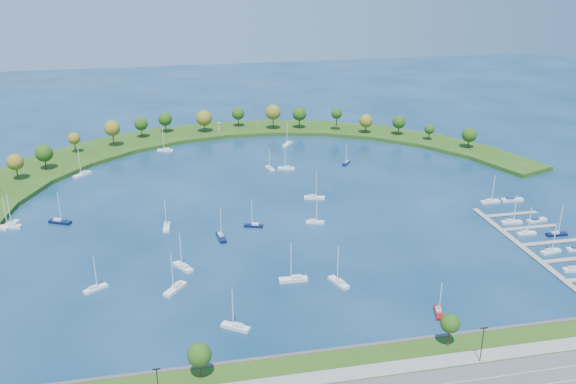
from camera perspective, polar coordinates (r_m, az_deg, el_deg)
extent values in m
plane|color=#082B46|center=(257.43, -0.86, -1.31)|extent=(700.00, 700.00, 0.00)
cube|color=#474442|center=(169.57, 5.90, -14.19)|extent=(420.00, 1.20, 1.80)
cube|color=gray|center=(161.14, 7.06, -16.07)|extent=(420.00, 5.00, 0.12)
cylinder|color=#382314|center=(158.13, -8.07, -15.79)|extent=(0.56, 0.56, 5.25)
sphere|color=#1E4611|center=(155.86, -8.14, -14.67)|extent=(6.00, 6.00, 6.00)
cylinder|color=#382314|center=(172.52, 14.56, -12.75)|extent=(0.56, 0.56, 5.60)
sphere|color=#1E4611|center=(170.44, 14.68, -11.68)|extent=(5.20, 5.20, 5.20)
cylinder|color=black|center=(167.66, 17.40, -13.28)|extent=(0.24, 0.24, 10.00)
cube|color=#264813|center=(319.34, -21.86, 1.87)|extent=(54.07, 56.09, 2.00)
cube|color=#264813|center=(337.58, -17.81, 3.40)|extent=(55.20, 54.07, 2.00)
cube|color=#264813|center=(351.93, -13.42, 4.56)|extent=(53.65, 48.47, 2.00)
cube|color=#264813|center=(362.07, -8.80, 5.37)|extent=(49.62, 39.75, 2.00)
cube|color=#264813|center=(367.76, -4.05, 5.82)|extent=(44.32, 29.96, 2.00)
cube|color=#264813|center=(368.89, 0.77, 5.92)|extent=(49.49, 38.05, 2.00)
cube|color=#264813|center=(365.44, 5.56, 5.67)|extent=(51.13, 44.12, 2.00)
cube|color=#264813|center=(357.48, 10.26, 5.07)|extent=(49.19, 47.96, 2.00)
cube|color=#264813|center=(345.18, 14.78, 4.11)|extent=(43.90, 49.49, 2.00)
cube|color=#264813|center=(328.81, 19.02, 2.78)|extent=(35.67, 48.74, 2.00)
cylinder|color=#382314|center=(305.27, -23.65, 1.64)|extent=(0.56, 0.56, 7.11)
sphere|color=brown|center=(303.76, -23.79, 2.54)|extent=(7.51, 7.51, 7.51)
cylinder|color=#382314|center=(315.14, -21.40, 2.50)|extent=(0.56, 0.56, 6.49)
sphere|color=#1E4611|center=(313.72, -21.52, 3.34)|extent=(8.23, 8.23, 8.23)
cylinder|color=#382314|center=(336.32, -18.99, 3.95)|extent=(0.56, 0.56, 6.45)
sphere|color=brown|center=(335.10, -19.08, 4.67)|extent=(6.18, 6.18, 6.18)
cylinder|color=#382314|center=(340.99, -15.77, 4.71)|extent=(0.56, 0.56, 8.39)
sphere|color=brown|center=(339.44, -15.87, 5.66)|extent=(8.31, 8.31, 8.31)
cylinder|color=#382314|center=(353.72, -13.30, 5.38)|extent=(0.56, 0.56, 6.54)
sphere|color=#1E4611|center=(352.49, -13.36, 6.12)|extent=(7.39, 7.39, 7.39)
cylinder|color=#382314|center=(361.50, -11.18, 5.87)|extent=(0.56, 0.56, 6.33)
sphere|color=#1E4611|center=(360.31, -11.23, 6.59)|extent=(7.68, 7.68, 7.68)
cylinder|color=#382314|center=(358.83, -7.70, 5.98)|extent=(0.56, 0.56, 6.39)
sphere|color=brown|center=(357.55, -7.74, 6.75)|extent=(9.11, 9.11, 9.11)
cylinder|color=#382314|center=(367.90, -4.59, 6.49)|extent=(0.56, 0.56, 6.47)
sphere|color=#1E4611|center=(366.73, -4.61, 7.20)|extent=(7.26, 7.26, 7.26)
cylinder|color=#382314|center=(360.85, -1.38, 6.42)|extent=(0.56, 0.56, 8.46)
sphere|color=brown|center=(359.35, -1.38, 7.34)|extent=(8.80, 8.80, 8.80)
cylinder|color=#382314|center=(363.00, 1.05, 6.40)|extent=(0.56, 0.56, 7.08)
sphere|color=#1E4611|center=(361.71, 1.06, 7.18)|extent=(7.94, 7.94, 7.94)
cylinder|color=#382314|center=(359.44, 4.47, 6.33)|extent=(0.56, 0.56, 8.83)
sphere|color=#1E4611|center=(358.03, 4.50, 7.20)|extent=(6.12, 6.12, 6.12)
cylinder|color=#382314|center=(356.22, 7.15, 5.82)|extent=(0.56, 0.56, 5.62)
sphere|color=brown|center=(355.10, 7.18, 6.50)|extent=(7.56, 7.56, 7.56)
cylinder|color=#382314|center=(355.18, 10.12, 5.64)|extent=(0.56, 0.56, 6.05)
sphere|color=#1E4611|center=(354.01, 10.17, 6.34)|extent=(7.30, 7.30, 7.30)
cylinder|color=#382314|center=(348.86, 12.82, 5.08)|extent=(0.56, 0.56, 5.11)
sphere|color=#1E4611|center=(347.89, 12.87, 5.65)|extent=(5.46, 5.46, 5.46)
cylinder|color=#382314|center=(339.61, 16.26, 4.36)|extent=(0.56, 0.56, 5.67)
sphere|color=#1E4611|center=(338.43, 16.34, 5.06)|extent=(7.65, 7.65, 7.65)
cylinder|color=gray|center=(361.29, -6.37, 5.97)|extent=(2.20, 2.20, 4.24)
cylinder|color=gray|center=(360.70, -6.38, 6.31)|extent=(2.60, 2.60, 0.30)
cube|color=gray|center=(233.35, 21.42, -5.30)|extent=(2.20, 82.00, 0.40)
cube|color=gray|center=(235.21, 24.76, -5.61)|extent=(22.00, 2.00, 0.40)
cube|color=gray|center=(244.70, 23.01, -4.29)|extent=(22.00, 2.00, 0.40)
cube|color=gray|center=(254.51, 21.39, -3.06)|extent=(22.00, 2.00, 0.40)
cylinder|color=#382314|center=(260.34, 23.42, -2.76)|extent=(0.36, 0.36, 1.60)
cube|color=gray|center=(264.62, 19.90, -1.92)|extent=(22.00, 2.00, 0.40)
cylinder|color=#382314|center=(270.23, 21.89, -1.66)|extent=(0.36, 0.36, 1.60)
cube|color=white|center=(241.44, -11.09, -3.20)|extent=(2.97, 8.47, 1.00)
cube|color=silver|center=(241.85, -11.10, -2.93)|extent=(1.85, 3.03, 0.70)
cylinder|color=silver|center=(238.40, -11.20, -1.93)|extent=(0.32, 0.32, 11.22)
cube|color=#09113A|center=(257.07, -20.23, -2.61)|extent=(9.16, 6.24, 1.08)
cube|color=silver|center=(257.22, -20.42, -2.40)|extent=(3.60, 2.97, 0.75)
cylinder|color=silver|center=(254.21, -20.28, -1.27)|extent=(0.32, 0.32, 12.12)
cube|color=white|center=(241.67, 2.51, -2.79)|extent=(7.37, 4.06, 0.85)
cube|color=silver|center=(241.41, 2.34, -2.62)|extent=(2.79, 2.08, 0.60)
cylinder|color=silver|center=(239.55, 2.67, -1.65)|extent=(0.32, 0.32, 9.58)
cube|color=maroon|center=(189.39, 13.67, -10.75)|extent=(4.00, 7.58, 0.88)
cube|color=silver|center=(189.62, 13.66, -10.44)|extent=(2.09, 2.85, 0.61)
cylinder|color=silver|center=(186.16, 13.84, -9.44)|extent=(0.32, 0.32, 9.85)
cube|color=white|center=(178.50, -4.85, -12.29)|extent=(8.24, 6.78, 1.01)
cube|color=silver|center=(177.69, -4.61, -12.12)|extent=(3.36, 3.05, 0.71)
cylinder|color=silver|center=(175.44, -5.11, -10.55)|extent=(0.32, 0.32, 11.37)
cube|color=#09113A|center=(309.54, 5.38, 2.65)|extent=(5.58, 6.66, 0.82)
cube|color=silver|center=(309.93, 5.42, 2.81)|extent=(2.49, 2.72, 0.57)
cylinder|color=silver|center=(307.48, 5.38, 3.51)|extent=(0.32, 0.32, 9.23)
cube|color=white|center=(264.81, 2.44, -0.54)|extent=(9.10, 4.54, 1.05)
cube|color=silver|center=(264.48, 2.26, -0.36)|extent=(3.40, 2.42, 0.74)
cylinder|color=silver|center=(262.48, 2.62, 0.76)|extent=(0.32, 0.32, 11.84)
cube|color=white|center=(200.83, 0.48, -8.06)|extent=(9.29, 2.94, 1.10)
cube|color=silver|center=(200.51, 0.75, -7.80)|extent=(3.29, 1.93, 0.77)
cylinder|color=silver|center=(197.49, 0.28, -6.37)|extent=(0.32, 0.32, 12.41)
cube|color=white|center=(198.78, -10.35, -8.78)|extent=(7.69, 8.84, 1.10)
cube|color=silver|center=(198.95, -10.21, -8.43)|extent=(3.40, 3.65, 0.77)
cylinder|color=silver|center=(195.00, -10.61, -7.15)|extent=(0.32, 0.32, 12.42)
cube|color=white|center=(211.15, -9.63, -6.83)|extent=(6.76, 8.67, 1.05)
cube|color=silver|center=(210.09, -9.51, -6.70)|extent=(3.09, 3.49, 0.73)
cylinder|color=silver|center=(208.75, -9.85, -5.21)|extent=(0.32, 0.32, 11.78)
cube|color=white|center=(205.05, -17.28, -8.49)|extent=(7.55, 5.85, 0.91)
cube|color=silver|center=(204.41, -17.49, -8.37)|extent=(3.04, 2.68, 0.64)
cylinder|color=silver|center=(202.65, -17.30, -7.07)|extent=(0.32, 0.32, 10.24)
cube|color=white|center=(307.48, -18.38, 1.52)|extent=(8.27, 8.81, 1.13)
cube|color=silver|center=(307.75, -18.27, 1.74)|extent=(3.59, 3.70, 0.79)
cylinder|color=silver|center=(304.85, -18.63, 2.71)|extent=(0.32, 0.32, 12.76)
cube|color=#09113A|center=(230.04, -6.17, -4.17)|extent=(3.30, 8.77, 1.03)
cube|color=silver|center=(230.43, -6.22, -3.89)|extent=(1.99, 3.16, 0.72)
cylinder|color=silver|center=(226.80, -6.19, -2.81)|extent=(0.32, 0.32, 11.55)
cube|color=white|center=(334.48, -11.22, 3.78)|extent=(8.59, 4.41, 0.99)
cube|color=silver|center=(334.02, -11.09, 3.91)|extent=(3.22, 2.33, 0.69)
cylinder|color=silver|center=(332.90, -11.40, 4.77)|extent=(0.32, 0.32, 11.16)
cube|color=white|center=(300.55, -0.15, 2.18)|extent=(8.41, 4.63, 0.97)
cube|color=silver|center=(300.20, 0.00, 2.33)|extent=(3.19, 2.38, 0.68)
cylinder|color=silver|center=(298.71, -0.28, 3.27)|extent=(0.32, 0.32, 10.94)
cube|color=#09113A|center=(238.62, -3.18, -3.12)|extent=(7.58, 4.09, 0.88)
cube|color=silver|center=(238.21, -3.01, -2.97)|extent=(2.86, 2.11, 0.61)
cylinder|color=silver|center=(236.53, -3.35, -1.93)|extent=(0.32, 0.32, 9.86)
cube|color=white|center=(261.48, -24.17, -2.79)|extent=(5.95, 9.22, 1.08)
cube|color=silver|center=(260.48, -24.31, -2.69)|extent=(2.89, 3.59, 0.75)
cylinder|color=silver|center=(259.59, -24.29, -1.40)|extent=(0.32, 0.32, 12.12)
cube|color=white|center=(300.67, -1.67, 2.17)|extent=(3.72, 7.48, 0.86)
cube|color=silver|center=(299.81, -1.61, 2.26)|extent=(1.99, 2.79, 0.61)
cylinder|color=silver|center=(299.47, -1.73, 3.16)|extent=(0.32, 0.32, 9.73)
cube|color=white|center=(260.04, -24.23, -2.94)|extent=(8.91, 3.37, 1.04)
cube|color=silver|center=(259.42, -24.08, -2.76)|extent=(3.21, 2.03, 0.73)
cylinder|color=silver|center=(257.92, -24.59, -1.64)|extent=(0.32, 0.32, 11.74)
cube|color=white|center=(199.85, 4.67, -8.30)|extent=(5.31, 9.03, 1.05)
cube|color=silver|center=(198.80, 4.83, -8.18)|extent=(2.66, 3.46, 0.73)
cylinder|color=silver|center=(197.25, 4.61, -6.60)|extent=(0.32, 0.32, 11.78)
cube|color=white|center=(338.28, -0.04, 4.40)|extent=(7.26, 8.68, 1.07)
cube|color=silver|center=(338.80, 0.02, 4.59)|extent=(3.25, 3.55, 0.75)
cylinder|color=silver|center=(335.80, -0.09, 5.44)|extent=(0.32, 0.32, 12.04)
cube|color=white|center=(227.55, 24.88, -6.50)|extent=(8.20, 3.48, 0.95)
cube|color=silver|center=(226.84, 24.73, -6.34)|extent=(3.00, 1.99, 0.67)
cube|color=white|center=(237.19, 23.01, -5.07)|extent=(7.93, 3.41, 0.92)
cube|color=silver|center=(236.36, 22.90, -4.94)|extent=(2.90, 1.93, 0.64)
cylinder|color=silver|center=(235.31, 23.32, -3.81)|extent=(0.32, 0.32, 10.36)
cube|color=navy|center=(242.30, 24.95, -4.61)|extent=(2.85, 1.71, 0.66)
cube|color=white|center=(248.69, 21.07, -3.56)|extent=(7.37, 2.32, 0.88)
cube|color=silver|center=(248.03, 20.94, -3.42)|extent=(2.61, 1.53, 0.61)
cylinder|color=silver|center=(246.90, 21.35, -2.42)|extent=(0.32, 0.32, 9.85)
cube|color=#09113A|center=(251.97, 23.47, -3.59)|extent=(7.97, 2.59, 0.94)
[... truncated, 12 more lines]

